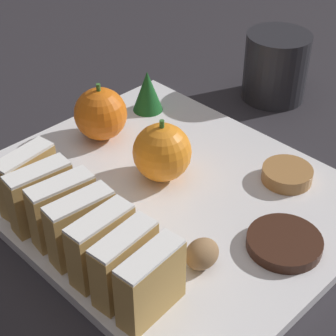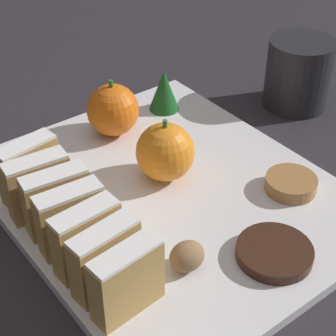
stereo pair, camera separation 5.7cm
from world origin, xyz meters
name	(u,v)px [view 2 (the right image)]	position (x,y,z in m)	size (l,w,h in m)	color
ground_plane	(168,199)	(0.00, 0.00, 0.00)	(6.00, 6.00, 0.00)	#28262B
serving_platter	(168,195)	(0.00, 0.00, 0.01)	(0.32, 0.38, 0.01)	white
stollen_slice_front	(127,281)	(-0.12, -0.10, 0.04)	(0.06, 0.03, 0.06)	tan
stollen_slice_second	(106,259)	(-0.12, -0.07, 0.04)	(0.06, 0.03, 0.06)	tan
stollen_slice_third	(87,239)	(-0.12, -0.04, 0.04)	(0.06, 0.03, 0.06)	tan
stollen_slice_fourth	(71,219)	(-0.12, -0.01, 0.04)	(0.06, 0.03, 0.06)	tan
stollen_slice_fifth	(57,201)	(-0.12, 0.02, 0.04)	(0.06, 0.03, 0.06)	tan
stollen_slice_sixth	(39,186)	(-0.12, 0.05, 0.04)	(0.06, 0.03, 0.06)	tan
stollen_slice_back	(29,170)	(-0.12, 0.08, 0.04)	(0.06, 0.03, 0.06)	tan
orange_near	(165,152)	(0.01, 0.02, 0.04)	(0.06, 0.06, 0.07)	orange
orange_far	(113,110)	(0.02, 0.13, 0.04)	(0.06, 0.06, 0.07)	orange
walnut	(187,256)	(-0.05, -0.10, 0.03)	(0.03, 0.03, 0.03)	#8E6B47
chocolate_cookie	(274,253)	(0.02, -0.14, 0.02)	(0.07, 0.07, 0.01)	#381E14
gingerbread_cookie	(291,184)	(0.10, -0.08, 0.02)	(0.05, 0.05, 0.01)	#A3703D
evergreen_sprig	(164,90)	(0.10, 0.14, 0.04)	(0.04, 0.04, 0.05)	#195623
coffee_mug	(299,73)	(0.26, 0.06, 0.05)	(0.12, 0.09, 0.09)	#232328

